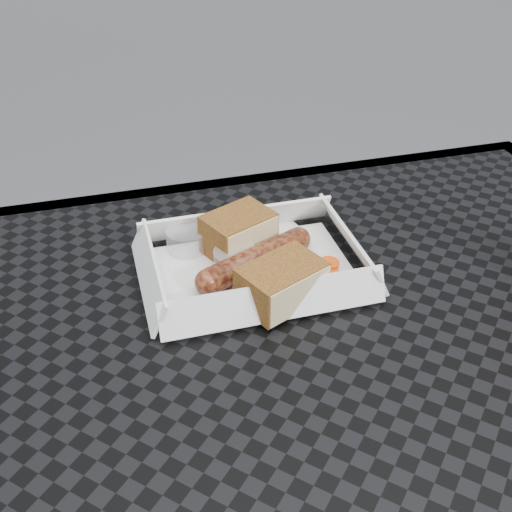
{
  "coord_description": "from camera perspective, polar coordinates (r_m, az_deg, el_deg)",
  "views": [
    {
      "loc": [
        -0.24,
        -0.4,
        1.18
      ],
      "look_at": [
        -0.09,
        0.16,
        0.78
      ],
      "focal_mm": 45.0,
      "sensor_mm": 36.0,
      "label": 1
    }
  ],
  "objects": [
    {
      "name": "veg_garnish",
      "position": [
        0.72,
        5.88,
        -1.57
      ],
      "size": [
        0.03,
        0.03,
        0.0
      ],
      "color": "#F5490A",
      "rests_on": "food_tray"
    },
    {
      "name": "bread_far",
      "position": [
        0.67,
        2.3,
        -2.44
      ],
      "size": [
        0.1,
        0.09,
        0.04
      ],
      "primitive_type": "cube",
      "rotation": [
        0.0,
        0.0,
        0.42
      ],
      "color": "brown",
      "rests_on": "food_tray"
    },
    {
      "name": "bread_near",
      "position": [
        0.75,
        -1.57,
        2.07
      ],
      "size": [
        0.09,
        0.08,
        0.05
      ],
      "primitive_type": "cube",
      "rotation": [
        0.0,
        0.0,
        0.42
      ],
      "color": "brown",
      "rests_on": "food_tray"
    },
    {
      "name": "patio_table",
      "position": [
        0.69,
        10.75,
        -13.42
      ],
      "size": [
        0.8,
        0.8,
        0.74
      ],
      "color": "black",
      "rests_on": "ground"
    },
    {
      "name": "bratwurst",
      "position": [
        0.72,
        -0.07,
        -0.34
      ],
      "size": [
        0.15,
        0.08,
        0.03
      ],
      "rotation": [
        0.0,
        0.0,
        0.42
      ],
      "color": "brown",
      "rests_on": "food_tray"
    },
    {
      "name": "condiment_cup_sauce",
      "position": [
        0.72,
        -1.82,
        -0.56
      ],
      "size": [
        0.05,
        0.05,
        0.03
      ],
      "primitive_type": "cylinder",
      "color": "maroon",
      "rests_on": "patio_table"
    },
    {
      "name": "condiment_cup_empty",
      "position": [
        0.76,
        -6.12,
        1.37
      ],
      "size": [
        0.05,
        0.05,
        0.03
      ],
      "primitive_type": "cylinder",
      "color": "silver",
      "rests_on": "patio_table"
    },
    {
      "name": "food_tray",
      "position": [
        0.73,
        -0.21,
        -1.37
      ],
      "size": [
        0.22,
        0.15,
        0.0
      ],
      "primitive_type": "cube",
      "color": "white",
      "rests_on": "patio_table"
    },
    {
      "name": "napkin",
      "position": [
        0.78,
        0.3,
        1.33
      ],
      "size": [
        0.15,
        0.15,
        0.0
      ],
      "primitive_type": "cube",
      "rotation": [
        0.0,
        0.0,
        0.26
      ],
      "color": "white",
      "rests_on": "patio_table"
    }
  ]
}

